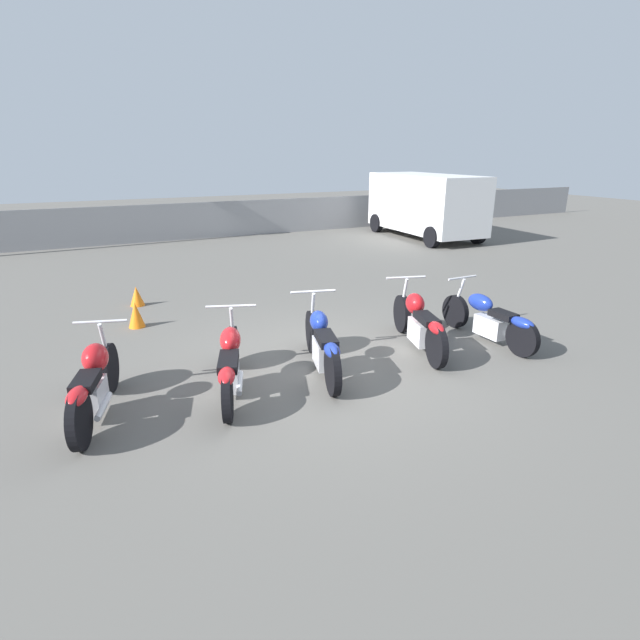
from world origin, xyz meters
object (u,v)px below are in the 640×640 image
at_px(traffic_cone_near, 136,315).
at_px(motorcycle_slot_4, 489,319).
at_px(motorcycle_slot_3, 419,323).
at_px(traffic_cone_far, 137,296).
at_px(parked_van, 425,203).
at_px(motorcycle_slot_2, 322,344).
at_px(motorcycle_slot_0, 94,384).
at_px(motorcycle_slot_1, 230,362).

bearing_deg(traffic_cone_near, motorcycle_slot_4, -32.41).
bearing_deg(motorcycle_slot_3, traffic_cone_far, 146.20).
bearing_deg(parked_van, motorcycle_slot_4, -118.69).
bearing_deg(motorcycle_slot_2, traffic_cone_far, 128.13).
bearing_deg(motorcycle_slot_0, motorcycle_slot_4, 15.13).
xyz_separation_m(motorcycle_slot_4, traffic_cone_near, (-5.22, 3.31, -0.16)).
xyz_separation_m(motorcycle_slot_0, parked_van, (11.56, 9.09, 0.80)).
height_order(motorcycle_slot_3, traffic_cone_near, motorcycle_slot_3).
height_order(motorcycle_slot_0, motorcycle_slot_4, motorcycle_slot_0).
distance_m(motorcycle_slot_0, traffic_cone_far, 4.71).
height_order(motorcycle_slot_1, traffic_cone_far, motorcycle_slot_1).
xyz_separation_m(motorcycle_slot_3, parked_van, (6.79, 8.95, 0.81)).
bearing_deg(parked_van, motorcycle_slot_3, -124.77).
xyz_separation_m(motorcycle_slot_1, motorcycle_slot_3, (3.14, 0.17, 0.01)).
height_order(motorcycle_slot_1, motorcycle_slot_3, motorcycle_slot_3).
bearing_deg(motorcycle_slot_1, motorcycle_slot_0, -162.33).
relative_size(motorcycle_slot_3, motorcycle_slot_4, 1.02).
xyz_separation_m(motorcycle_slot_2, motorcycle_slot_4, (3.04, -0.09, -0.04)).
xyz_separation_m(motorcycle_slot_0, motorcycle_slot_1, (1.64, -0.04, -0.02)).
relative_size(motorcycle_slot_1, motorcycle_slot_3, 0.98).
bearing_deg(motorcycle_slot_2, traffic_cone_near, 138.64).
distance_m(parked_van, traffic_cone_far, 11.55).
height_order(motorcycle_slot_2, parked_van, parked_van).
height_order(motorcycle_slot_2, traffic_cone_far, motorcycle_slot_2).
distance_m(motorcycle_slot_0, parked_van, 14.73).
bearing_deg(parked_van, motorcycle_slot_1, -135.00).
relative_size(motorcycle_slot_2, traffic_cone_far, 5.26).
relative_size(traffic_cone_near, traffic_cone_far, 1.16).
height_order(motorcycle_slot_1, motorcycle_slot_2, motorcycle_slot_2).
bearing_deg(traffic_cone_far, parked_van, 22.97).
distance_m(motorcycle_slot_0, motorcycle_slot_1, 1.64).
bearing_deg(traffic_cone_far, motorcycle_slot_2, -66.39).
relative_size(motorcycle_slot_0, motorcycle_slot_4, 0.94).
bearing_deg(traffic_cone_near, motorcycle_slot_2, -55.89).
distance_m(motorcycle_slot_2, parked_van, 12.53).
height_order(traffic_cone_near, traffic_cone_far, traffic_cone_near).
height_order(motorcycle_slot_0, motorcycle_slot_3, motorcycle_slot_3).
height_order(motorcycle_slot_3, parked_van, parked_van).
distance_m(motorcycle_slot_3, traffic_cone_far, 5.87).
bearing_deg(motorcycle_slot_0, traffic_cone_near, 92.06).
relative_size(parked_van, traffic_cone_near, 10.62).
bearing_deg(motorcycle_slot_1, motorcycle_slot_4, 18.12).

